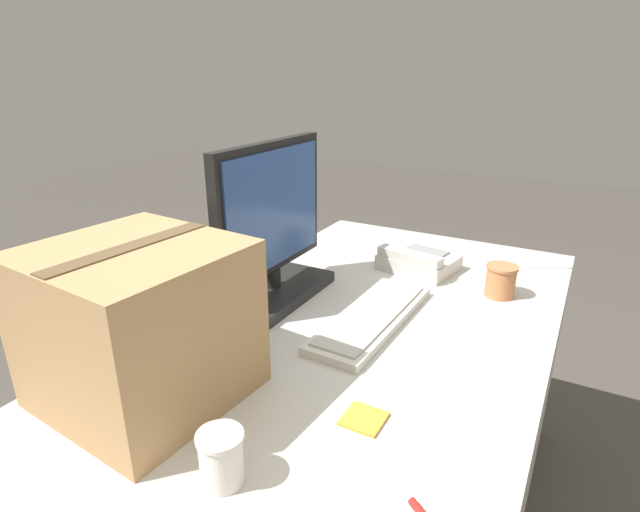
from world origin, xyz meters
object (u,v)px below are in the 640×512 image
(spoon, at_px, (556,267))
(sticky_note_pad, at_px, (364,419))
(cardboard_box, at_px, (140,324))
(desk_phone, at_px, (418,261))
(paper_cup_left, at_px, (221,458))
(paper_cup_right, at_px, (501,281))
(keyboard, at_px, (372,318))
(monitor, at_px, (272,235))

(spoon, distance_m, sticky_note_pad, 1.01)
(cardboard_box, bearing_deg, desk_phone, -16.30)
(paper_cup_left, bearing_deg, paper_cup_right, -15.13)
(keyboard, distance_m, paper_cup_right, 0.41)
(cardboard_box, bearing_deg, monitor, 4.04)
(monitor, xyz_separation_m, paper_cup_right, (0.31, -0.56, -0.14))
(paper_cup_left, bearing_deg, sticky_note_pad, -29.10)
(monitor, bearing_deg, paper_cup_left, -152.73)
(monitor, relative_size, desk_phone, 1.83)
(desk_phone, distance_m, paper_cup_left, 0.99)
(keyboard, xyz_separation_m, sticky_note_pad, (-0.35, -0.14, -0.01))
(spoon, bearing_deg, sticky_note_pad, -136.40)
(paper_cup_right, bearing_deg, keyboard, 141.80)
(paper_cup_right, height_order, spoon, paper_cup_right)
(keyboard, height_order, cardboard_box, cardboard_box)
(paper_cup_left, xyz_separation_m, sticky_note_pad, (0.24, -0.13, -0.04))
(paper_cup_right, height_order, cardboard_box, cardboard_box)
(paper_cup_left, distance_m, cardboard_box, 0.32)
(paper_cup_left, distance_m, sticky_note_pad, 0.28)
(paper_cup_right, relative_size, sticky_note_pad, 1.24)
(monitor, height_order, desk_phone, monitor)
(cardboard_box, relative_size, sticky_note_pad, 5.03)
(keyboard, height_order, spoon, keyboard)
(monitor, distance_m, cardboard_box, 0.49)
(desk_phone, relative_size, cardboard_box, 0.67)
(paper_cup_left, xyz_separation_m, spoon, (1.22, -0.37, -0.04))
(monitor, relative_size, sticky_note_pad, 6.14)
(paper_cup_left, bearing_deg, monitor, 27.27)
(keyboard, relative_size, sticky_note_pad, 6.26)
(monitor, height_order, paper_cup_right, monitor)
(desk_phone, distance_m, sticky_note_pad, 0.76)
(desk_phone, bearing_deg, sticky_note_pad, -157.96)
(spoon, bearing_deg, paper_cup_right, -144.52)
(keyboard, bearing_deg, spoon, -29.18)
(keyboard, height_order, sticky_note_pad, keyboard)
(paper_cup_right, bearing_deg, desk_phone, 74.36)
(keyboard, bearing_deg, sticky_note_pad, -157.19)
(keyboard, distance_m, spoon, 0.73)
(keyboard, distance_m, cardboard_box, 0.57)
(sticky_note_pad, bearing_deg, monitor, 50.55)
(paper_cup_right, bearing_deg, monitor, 119.07)
(desk_phone, distance_m, paper_cup_right, 0.28)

